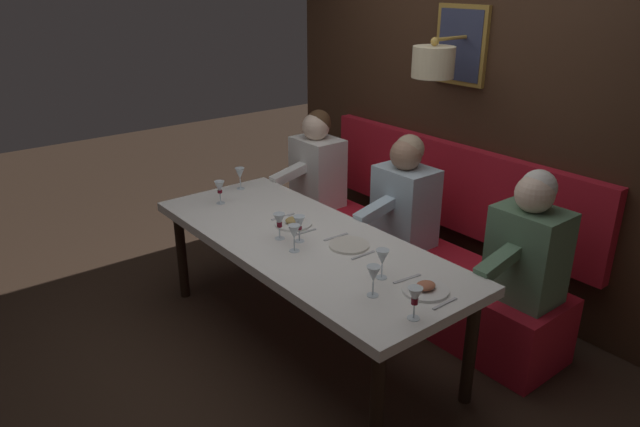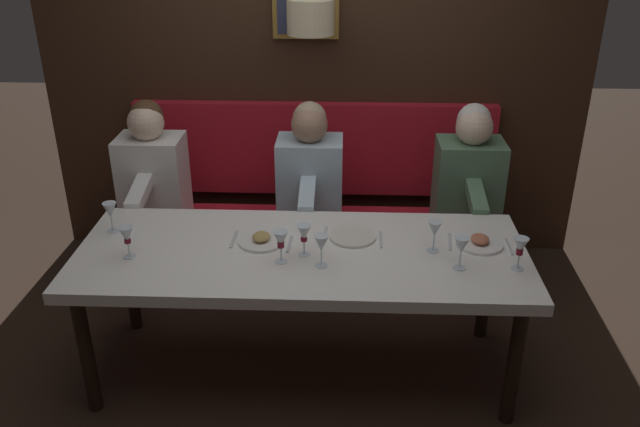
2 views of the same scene
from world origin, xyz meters
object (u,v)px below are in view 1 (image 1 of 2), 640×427
diner_nearest (529,241)px  diner_middle (317,162)px  dining_table (304,248)px  wine_glass_2 (240,174)px  wine_glass_0 (294,233)px  wine_glass_1 (279,221)px  wine_glass_3 (373,275)px  wine_glass_6 (415,297)px  wine_glass_7 (382,258)px  diner_near (405,195)px  wine_glass_4 (299,224)px  wine_glass_5 (220,188)px

diner_nearest → diner_middle: 1.96m
dining_table → wine_glass_2: wine_glass_2 is taller
diner_nearest → wine_glass_0: (-1.03, 0.86, 0.04)m
wine_glass_1 → wine_glass_2: size_ratio=1.00×
wine_glass_1 → wine_glass_3: (-0.03, -0.85, 0.00)m
wine_glass_6 → wine_glass_7: size_ratio=1.00×
dining_table → wine_glass_6: 1.06m
dining_table → diner_near: (0.88, 0.01, 0.14)m
wine_glass_0 → wine_glass_4: size_ratio=1.00×
dining_table → wine_glass_6: size_ratio=13.72×
diner_middle → wine_glass_5: size_ratio=4.82×
wine_glass_1 → wine_glass_0: bearing=-99.6°
diner_nearest → wine_glass_0: bearing=140.1°
diner_near → wine_glass_0: diner_near is taller
wine_glass_1 → wine_glass_3: size_ratio=1.00×
wine_glass_5 → wine_glass_7: (0.12, -1.49, 0.00)m
diner_middle → wine_glass_6: 2.27m
diner_near → wine_glass_5: diner_near is taller
dining_table → wine_glass_3: (-0.15, -0.76, 0.18)m
wine_glass_0 → wine_glass_2: (0.32, 1.11, 0.00)m
diner_near → diner_middle: 0.98m
dining_table → wine_glass_5: 0.86m
wine_glass_2 → diner_near: bearing=-54.3°
diner_near → wine_glass_7: diner_near is taller
wine_glass_3 → wine_glass_0: bearing=90.5°
dining_table → wine_glass_2: 1.04m
diner_near → wine_glass_2: size_ratio=4.82×
wine_glass_2 → wine_glass_1: bearing=-107.2°
wine_glass_0 → wine_glass_3: (0.01, -0.66, 0.00)m
wine_glass_0 → wine_glass_2: size_ratio=1.00×
wine_glass_6 → wine_glass_1: bearing=88.8°
wine_glass_2 → wine_glass_3: (-0.31, -1.77, 0.00)m
diner_nearest → wine_glass_1: size_ratio=4.82×
dining_table → diner_near: size_ratio=2.85×
dining_table → wine_glass_2: size_ratio=13.72×
wine_glass_1 → wine_glass_4: same height
diner_nearest → wine_glass_5: 2.06m
wine_glass_4 → wine_glass_6: same height
dining_table → wine_glass_5: bearing=97.1°
wine_glass_6 → diner_near: bearing=45.4°
wine_glass_2 → wine_glass_4: size_ratio=1.00×
wine_glass_0 → wine_glass_6: (0.01, -0.93, -0.00)m
wine_glass_0 → diner_middle: bearing=46.6°
wine_glass_2 → wine_glass_6: (-0.31, -2.04, -0.00)m
wine_glass_4 → wine_glass_5: bearing=93.7°
diner_near → wine_glass_0: (-1.03, -0.11, 0.04)m
wine_glass_3 → wine_glass_4: 0.75m
wine_glass_0 → wine_glass_1: size_ratio=1.00×
diner_middle → wine_glass_4: diner_middle is taller
diner_near → wine_glass_7: (-0.86, -0.66, 0.04)m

